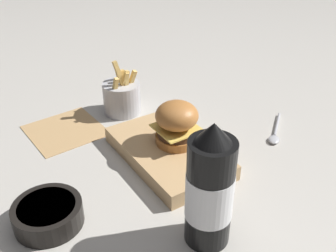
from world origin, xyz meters
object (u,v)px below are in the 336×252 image
Objects in this scene: fries_basket at (122,97)px; serving_board at (168,152)px; burger at (177,123)px; ketchup_bottle at (210,190)px; spoon at (275,134)px; side_bowl at (48,214)px.

serving_board is at bearing 176.62° from fries_basket.
ketchup_bottle is (-0.23, 0.09, 0.02)m from burger.
fries_basket reaches higher than serving_board.
burger is 0.76× the size of spoon.
side_bowl reaches higher than spoon.
spoon is (0.16, -0.33, -0.10)m from ketchup_bottle.
spoon is at bearing -104.89° from burger.
ketchup_bottle is 0.48m from fries_basket.
side_bowl is at bearing 50.44° from ketchup_bottle.
fries_basket is 0.41m from side_bowl.
ketchup_bottle is 1.53× the size of fries_basket.
serving_board is at bearing 98.08° from burger.
fries_basket is 1.21× the size of side_bowl.
ketchup_bottle is at bearing 170.14° from fries_basket.
side_bowl is at bearing -39.30° from spoon.
ketchup_bottle is at bearing -129.56° from side_bowl.
fries_basket is (0.24, 0.01, -0.04)m from burger.
ketchup_bottle reaches higher than serving_board.
burger is 0.26m from spoon.
side_bowl is at bearing 99.58° from serving_board.
burger is 0.31m from side_bowl.
serving_board is at bearing -16.61° from ketchup_bottle.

